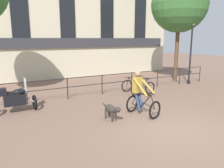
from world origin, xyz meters
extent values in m
plane|color=#7A5B4C|center=(0.00, 0.00, 0.00)|extent=(60.00, 60.00, 0.00)
cylinder|color=#232326|center=(-3.75, 5.20, 0.53)|extent=(0.05, 0.05, 1.05)
cylinder|color=#232326|center=(-1.88, 5.20, 0.53)|extent=(0.05, 0.05, 1.05)
cylinder|color=#232326|center=(0.00, 5.20, 0.53)|extent=(0.05, 0.05, 1.05)
cylinder|color=#232326|center=(1.88, 5.20, 0.53)|extent=(0.05, 0.05, 1.05)
cylinder|color=#232326|center=(3.75, 5.20, 0.53)|extent=(0.05, 0.05, 1.05)
cylinder|color=#232326|center=(5.62, 5.20, 0.53)|extent=(0.05, 0.05, 1.05)
cylinder|color=#232326|center=(7.50, 5.20, 0.53)|extent=(0.05, 0.05, 1.05)
cylinder|color=#232326|center=(0.00, 5.20, 1.02)|extent=(15.00, 0.04, 0.04)
cylinder|color=#232326|center=(0.00, 5.20, 0.58)|extent=(15.00, 0.04, 0.04)
cube|color=beige|center=(0.00, 11.00, 4.28)|extent=(18.00, 0.60, 8.55)
cube|color=#333338|center=(0.00, 10.64, 2.60)|extent=(17.10, 0.12, 0.70)
cube|color=black|center=(-3.15, 10.67, 4.70)|extent=(1.10, 0.06, 4.79)
cube|color=black|center=(0.00, 10.67, 4.70)|extent=(1.10, 0.06, 4.79)
cube|color=black|center=(3.15, 10.67, 4.70)|extent=(1.10, 0.06, 4.79)
cube|color=black|center=(6.30, 10.67, 4.70)|extent=(1.10, 0.06, 4.79)
torus|color=black|center=(0.09, 1.00, 0.34)|extent=(0.67, 0.24, 0.68)
torus|color=black|center=(-0.19, 2.06, 0.34)|extent=(0.67, 0.24, 0.68)
cylinder|color=black|center=(-0.02, 1.41, 0.58)|extent=(0.16, 0.48, 0.60)
cylinder|color=black|center=(-0.11, 1.73, 0.54)|extent=(0.10, 0.23, 0.52)
cylinder|color=black|center=(-0.04, 1.51, 0.83)|extent=(0.21, 0.65, 0.10)
cylinder|color=black|center=(-0.14, 1.85, 0.31)|extent=(0.14, 0.44, 0.08)
cylinder|color=black|center=(-0.16, 1.94, 0.57)|extent=(0.09, 0.26, 0.47)
cylinder|color=black|center=(0.07, 1.10, 0.60)|extent=(0.09, 0.22, 0.54)
cylinder|color=black|center=(0.04, 1.19, 0.87)|extent=(0.47, 0.16, 0.03)
cube|color=black|center=(-0.13, 1.83, 0.82)|extent=(0.18, 0.26, 0.05)
cube|color=#AD8933|center=(-0.13, 1.83, 1.15)|extent=(0.40, 0.31, 0.60)
sphere|color=#A87A5B|center=(-0.13, 1.83, 1.59)|extent=(0.22, 0.22, 0.22)
cylinder|color=#AD8933|center=(-0.25, 1.45, 1.14)|extent=(0.20, 0.72, 0.60)
cylinder|color=#AD8933|center=(0.16, 1.56, 1.14)|extent=(0.32, 0.70, 0.60)
cylinder|color=navy|center=(-0.17, 1.71, 0.52)|extent=(0.21, 0.32, 0.69)
cylinder|color=navy|center=(-0.04, 1.75, 0.58)|extent=(0.16, 0.32, 0.58)
ellipsoid|color=#332D28|center=(-1.38, 1.70, 0.41)|extent=(0.35, 0.65, 0.31)
cylinder|color=#332D28|center=(-1.34, 1.45, 0.44)|extent=(0.19, 0.19, 0.18)
sphere|color=#332D28|center=(-1.31, 1.28, 0.50)|extent=(0.21, 0.21, 0.21)
cone|color=#332D28|center=(-1.30, 1.19, 0.48)|extent=(0.13, 0.14, 0.11)
cylinder|color=#332D28|center=(-1.43, 2.06, 0.47)|extent=(0.09, 0.21, 0.11)
cylinder|color=#332D28|center=(-1.43, 1.49, 0.18)|extent=(0.06, 0.06, 0.35)
cylinder|color=#332D28|center=(-1.26, 1.51, 0.18)|extent=(0.06, 0.06, 0.35)
cylinder|color=#332D28|center=(-1.49, 1.88, 0.18)|extent=(0.06, 0.06, 0.35)
cylinder|color=#332D28|center=(-1.32, 1.90, 0.18)|extent=(0.06, 0.06, 0.35)
torus|color=black|center=(-3.58, 4.24, 0.31)|extent=(0.13, 0.62, 0.62)
cube|color=black|center=(-4.32, 4.23, 0.53)|extent=(0.82, 0.41, 0.44)
ellipsoid|color=black|center=(-4.14, 4.24, 0.83)|extent=(0.48, 0.32, 0.24)
cube|color=black|center=(-4.43, 4.23, 0.80)|extent=(0.56, 0.31, 0.10)
cylinder|color=#B2B2B7|center=(-3.77, 4.24, 0.49)|extent=(0.42, 0.06, 0.41)
cube|color=silver|center=(-3.90, 4.24, 1.10)|extent=(0.03, 0.44, 0.50)
cube|color=black|center=(-4.75, 4.23, 0.89)|extent=(0.32, 0.36, 0.28)
torus|color=black|center=(1.47, 5.07, 0.33)|extent=(0.66, 0.11, 0.66)
torus|color=black|center=(1.39, 4.03, 0.33)|extent=(0.66, 0.11, 0.66)
cylinder|color=black|center=(1.44, 4.67, 0.56)|extent=(0.06, 0.47, 0.58)
cylinder|color=black|center=(1.41, 4.35, 0.53)|extent=(0.05, 0.22, 0.51)
cylinder|color=black|center=(1.43, 4.57, 0.81)|extent=(0.08, 0.63, 0.10)
cylinder|color=black|center=(1.41, 4.24, 0.31)|extent=(0.06, 0.42, 0.07)
cylinder|color=black|center=(1.40, 4.14, 0.55)|extent=(0.04, 0.25, 0.46)
cylinder|color=black|center=(1.46, 4.98, 0.59)|extent=(0.04, 0.21, 0.52)
cylinder|color=black|center=(1.45, 4.89, 0.84)|extent=(0.48, 0.06, 0.03)
cube|color=black|center=(1.41, 4.26, 0.80)|extent=(0.14, 0.25, 0.05)
torus|color=black|center=(2.16, 5.07, 0.33)|extent=(0.66, 0.12, 0.66)
torus|color=black|center=(2.26, 4.03, 0.33)|extent=(0.66, 0.12, 0.66)
cylinder|color=black|center=(2.20, 4.67, 0.56)|extent=(0.07, 0.47, 0.58)
cylinder|color=black|center=(2.23, 4.35, 0.53)|extent=(0.05, 0.22, 0.51)
cylinder|color=black|center=(2.21, 4.57, 0.81)|extent=(0.09, 0.63, 0.10)
cylinder|color=black|center=(2.24, 4.24, 0.31)|extent=(0.06, 0.42, 0.07)
cylinder|color=black|center=(2.25, 4.14, 0.55)|extent=(0.04, 0.25, 0.46)
cylinder|color=black|center=(2.17, 4.98, 0.59)|extent=(0.04, 0.21, 0.52)
cylinder|color=black|center=(2.18, 4.88, 0.84)|extent=(0.48, 0.07, 0.03)
cube|color=black|center=(2.24, 4.26, 0.80)|extent=(0.14, 0.25, 0.05)
cylinder|color=black|center=(6.23, 5.00, 0.10)|extent=(0.22, 0.22, 0.20)
cylinder|color=black|center=(6.23, 5.00, 1.86)|extent=(0.10, 0.10, 3.72)
sphere|color=silver|center=(6.23, 5.00, 3.83)|extent=(0.28, 0.28, 0.28)
cylinder|color=brown|center=(6.13, 6.13, 2.06)|extent=(0.26, 0.26, 4.12)
sphere|color=#386B33|center=(6.13, 6.13, 5.13)|extent=(3.69, 3.69, 3.69)
camera|label=1|loc=(-4.94, -4.94, 2.89)|focal=35.00mm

